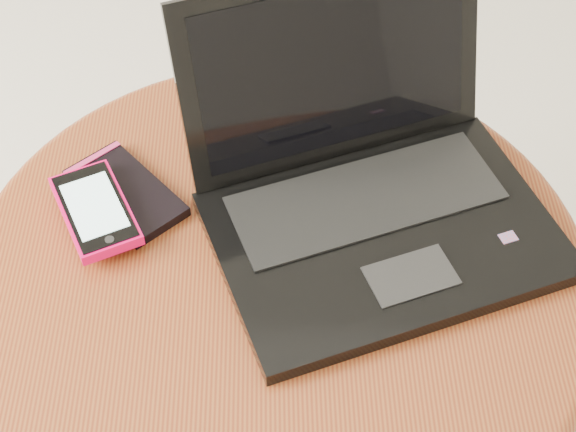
{
  "coord_description": "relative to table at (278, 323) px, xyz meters",
  "views": [
    {
      "loc": [
        0.08,
        -0.63,
        1.15
      ],
      "look_at": [
        0.09,
        -0.11,
        0.54
      ],
      "focal_mm": 54.85,
      "sensor_mm": 36.0,
      "label": 1
    }
  ],
  "objects": [
    {
      "name": "laptop",
      "position": [
        0.09,
        0.06,
        0.14
      ],
      "size": [
        0.39,
        0.37,
        0.2
      ],
      "color": "black",
      "rests_on": "table"
    },
    {
      "name": "phone_black",
      "position": [
        -0.15,
        0.09,
        0.11
      ],
      "size": [
        0.13,
        0.14,
        0.01
      ],
      "color": "black",
      "rests_on": "table"
    },
    {
      "name": "phone_pink",
      "position": [
        -0.18,
        0.05,
        0.12
      ],
      "size": [
        0.1,
        0.13,
        0.01
      ],
      "color": "#EE0455",
      "rests_on": "phone_black"
    },
    {
      "name": "table",
      "position": [
        0.0,
        0.0,
        0.0
      ],
      "size": [
        0.61,
        0.61,
        0.48
      ],
      "color": "#4E2110",
      "rests_on": "ground"
    }
  ]
}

